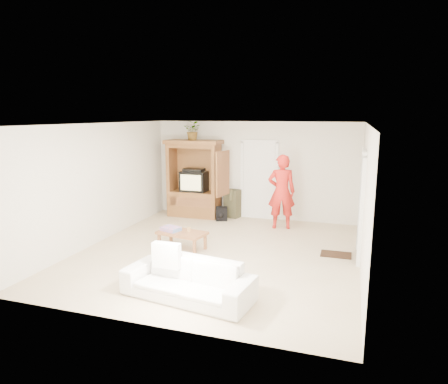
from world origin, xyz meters
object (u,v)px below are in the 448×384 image
(armoire, at_px, (195,184))
(man, at_px, (281,192))
(sofa, at_px, (188,280))
(coffee_table, at_px, (182,234))

(armoire, relative_size, man, 1.14)
(man, relative_size, sofa, 0.91)
(armoire, height_order, man, armoire)
(man, xyz_separation_m, coffee_table, (-1.70, -2.20, -0.59))
(coffee_table, bearing_deg, sofa, -53.78)
(armoire, relative_size, coffee_table, 1.94)
(sofa, bearing_deg, coffee_table, 124.34)
(sofa, bearing_deg, armoire, 118.96)
(coffee_table, bearing_deg, man, 62.52)
(sofa, distance_m, coffee_table, 2.30)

